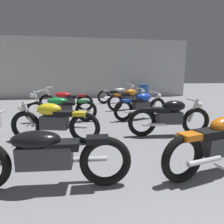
{
  "coord_description": "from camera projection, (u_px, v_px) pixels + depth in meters",
  "views": [
    {
      "loc": [
        -0.77,
        0.48,
        1.44
      ],
      "look_at": [
        0.0,
        4.96,
        0.55
      ],
      "focal_mm": 30.85,
      "sensor_mm": 36.0,
      "label": 1
    }
  ],
  "objects": [
    {
      "name": "back_wall",
      "position": [
        91.0,
        69.0,
        11.92
      ],
      "size": [
        12.52,
        0.24,
        3.6
      ],
      "primitive_type": "cube",
      "color": "#BCBAB7",
      "rests_on": "ground"
    },
    {
      "name": "motorcycle_left_row_1",
      "position": [
        44.0,
        155.0,
        2.39
      ],
      "size": [
        2.17,
        0.68,
        0.97
      ],
      "color": "black",
      "rests_on": "ground"
    },
    {
      "name": "motorcycle_left_row_2",
      "position": [
        54.0,
        121.0,
        4.09
      ],
      "size": [
        1.93,
        0.68,
        0.88
      ],
      "color": "black",
      "rests_on": "ground"
    },
    {
      "name": "motorcycle_left_row_3",
      "position": [
        61.0,
        108.0,
        5.83
      ],
      "size": [
        2.17,
        0.68,
        0.97
      ],
      "color": "black",
      "rests_on": "ground"
    },
    {
      "name": "motorcycle_left_row_4",
      "position": [
        66.0,
        100.0,
        7.56
      ],
      "size": [
        2.15,
        0.72,
        0.97
      ],
      "color": "black",
      "rests_on": "ground"
    },
    {
      "name": "motorcycle_right_row_1",
      "position": [
        219.0,
        143.0,
        2.78
      ],
      "size": [
        1.95,
        0.65,
        0.88
      ],
      "color": "black",
      "rests_on": "ground"
    },
    {
      "name": "motorcycle_right_row_2",
      "position": [
        170.0,
        117.0,
        4.52
      ],
      "size": [
        1.97,
        0.48,
        0.88
      ],
      "color": "black",
      "rests_on": "ground"
    },
    {
      "name": "motorcycle_right_row_3",
      "position": [
        141.0,
        105.0,
        6.22
      ],
      "size": [
        1.93,
        0.7,
        0.88
      ],
      "color": "black",
      "rests_on": "ground"
    },
    {
      "name": "motorcycle_right_row_4",
      "position": [
        129.0,
        99.0,
        7.97
      ],
      "size": [
        1.92,
        0.74,
        0.88
      ],
      "color": "black",
      "rests_on": "ground"
    },
    {
      "name": "motorcycle_right_row_5",
      "position": [
        118.0,
        94.0,
        9.86
      ],
      "size": [
        2.16,
        0.72,
        0.97
      ],
      "color": "black",
      "rests_on": "ground"
    },
    {
      "name": "oil_drum",
      "position": [
        144.0,
        91.0,
        11.85
      ],
      "size": [
        0.59,
        0.59,
        0.85
      ],
      "color": "#23519E",
      "rests_on": "ground"
    }
  ]
}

